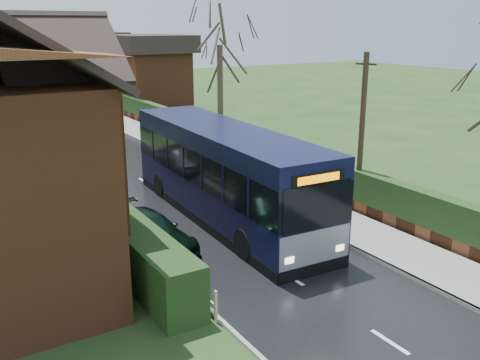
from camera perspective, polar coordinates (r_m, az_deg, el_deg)
ground at (r=18.01m, az=1.64°, el=-7.96°), size 140.00×140.00×0.00m
road at (r=26.45m, az=-10.20°, el=-0.16°), size 6.00×100.00×0.02m
pavement at (r=28.16m, az=-2.14°, el=1.23°), size 2.50×100.00×0.14m
kerb_right at (r=27.61m, az=-4.31°, el=0.89°), size 0.12×100.00×0.14m
kerb_left at (r=25.56m, az=-16.57°, el=-1.08°), size 0.12×100.00×0.10m
front_hedge at (r=20.52m, az=-15.33°, el=-3.06°), size 1.20×16.00×1.60m
picket_fence at (r=20.83m, az=-13.28°, el=-3.63°), size 0.10×16.00×0.90m
right_wall_hedge at (r=28.69m, az=0.55°, el=3.48°), size 0.60×50.00×1.80m
bus at (r=20.73m, az=-1.62°, el=0.60°), size 3.17×11.95×3.60m
car_silver at (r=26.66m, az=-16.89°, el=0.96°), size 1.74×3.93×1.31m
car_green at (r=18.34m, az=-9.76°, el=-5.58°), size 2.51×4.63×1.27m
car_distant at (r=54.15m, az=-20.64°, el=8.23°), size 1.57×4.33×1.42m
bus_stop_sign at (r=22.74m, az=2.18°, el=1.79°), size 0.19×0.38×2.58m
telegraph_pole at (r=21.53m, az=12.83°, el=4.76°), size 0.35×0.80×6.40m
tree_right_far at (r=30.74m, az=-2.19°, el=15.00°), size 4.63×4.63×8.95m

